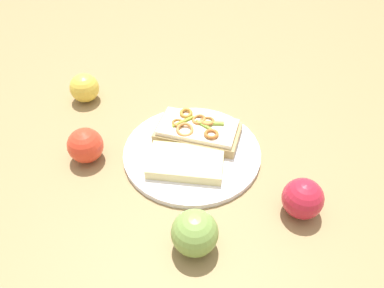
% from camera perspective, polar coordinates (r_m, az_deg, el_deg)
% --- Properties ---
extents(ground_plane, '(2.00, 2.00, 0.00)m').
position_cam_1_polar(ground_plane, '(0.87, 0.00, -1.53)').
color(ground_plane, olive).
rests_on(ground_plane, ground).
extents(plate, '(0.30, 0.30, 0.01)m').
position_cam_1_polar(plate, '(0.87, 0.00, -1.25)').
color(plate, white).
rests_on(plate, ground_plane).
extents(sandwich, '(0.21, 0.19, 0.05)m').
position_cam_1_polar(sandwich, '(0.88, 0.83, 1.96)').
color(sandwich, tan).
rests_on(sandwich, plate).
extents(bread_slice_side, '(0.18, 0.15, 0.02)m').
position_cam_1_polar(bread_slice_side, '(0.82, -0.92, -2.70)').
color(bread_slice_side, beige).
rests_on(bread_slice_side, plate).
extents(apple_0, '(0.08, 0.08, 0.07)m').
position_cam_1_polar(apple_0, '(1.04, -15.34, 7.86)').
color(apple_0, gold).
rests_on(apple_0, ground_plane).
extents(apple_1, '(0.11, 0.11, 0.08)m').
position_cam_1_polar(apple_1, '(0.87, -15.22, -0.20)').
color(apple_1, red).
rests_on(apple_1, ground_plane).
extents(apple_2, '(0.11, 0.11, 0.08)m').
position_cam_1_polar(apple_2, '(0.77, 15.77, -7.63)').
color(apple_2, '#B72034').
rests_on(apple_2, ground_plane).
extents(apple_3, '(0.10, 0.10, 0.08)m').
position_cam_1_polar(apple_3, '(0.69, 0.40, -12.77)').
color(apple_3, '#779E48').
rests_on(apple_3, ground_plane).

